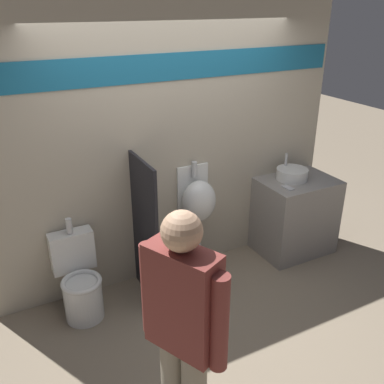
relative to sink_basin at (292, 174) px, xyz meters
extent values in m
plane|color=gray|center=(-1.31, -0.33, -0.93)|extent=(16.00, 16.00, 0.00)
cube|color=#B2A893|center=(-1.31, 0.27, 0.42)|extent=(3.64, 0.06, 2.70)
cube|color=#19668E|center=(-1.31, 0.23, 1.18)|extent=(3.57, 0.01, 0.24)
cube|color=gray|center=(0.05, -0.06, -0.49)|extent=(0.82, 0.60, 0.87)
cylinder|color=silver|center=(0.00, 0.00, 0.00)|extent=(0.34, 0.34, 0.12)
cylinder|color=silver|center=(0.00, 0.12, 0.13)|extent=(0.03, 0.03, 0.14)
cube|color=#B7B7BC|center=(-0.20, -0.18, -0.05)|extent=(0.07, 0.14, 0.01)
cube|color=black|center=(-1.75, -0.06, -0.23)|extent=(0.03, 0.59, 1.40)
cylinder|color=silver|center=(-1.10, 0.09, -0.63)|extent=(0.04, 0.04, 0.61)
ellipsoid|color=silver|center=(-1.10, 0.09, -0.12)|extent=(0.36, 0.28, 0.44)
cube|color=silver|center=(-1.10, 0.23, -0.06)|extent=(0.34, 0.02, 0.55)
cylinder|color=silver|center=(-1.10, 0.19, 0.18)|extent=(0.06, 0.06, 0.16)
cylinder|color=silver|center=(-2.39, -0.11, -0.74)|extent=(0.34, 0.34, 0.37)
torus|color=silver|center=(-2.39, -0.11, -0.54)|extent=(0.36, 0.36, 0.04)
cube|color=silver|center=(-2.39, 0.15, -0.37)|extent=(0.39, 0.16, 0.38)
cylinder|color=silver|center=(-2.39, 0.13, -0.10)|extent=(0.06, 0.06, 0.14)
cube|color=brown|center=(-2.13, -1.61, 0.22)|extent=(0.35, 0.47, 0.65)
cylinder|color=brown|center=(-2.02, -1.83, 0.18)|extent=(0.10, 0.10, 0.60)
cylinder|color=brown|center=(-2.23, -1.39, 0.18)|extent=(0.10, 0.10, 0.60)
sphere|color=tan|center=(-2.13, -1.61, 0.65)|extent=(0.22, 0.22, 0.22)
camera|label=1|loc=(-2.96, -3.32, 1.73)|focal=40.00mm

